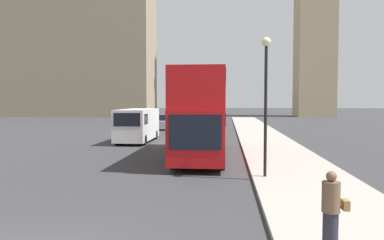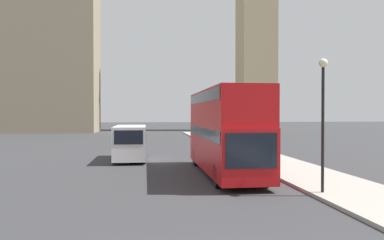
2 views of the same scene
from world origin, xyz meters
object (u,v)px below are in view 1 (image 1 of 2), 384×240
(red_double_decker_bus, at_px, (203,111))
(parked_sedan, at_px, (160,123))
(pedestrian, at_px, (331,211))
(white_van, at_px, (137,124))
(street_lamp, at_px, (266,85))

(red_double_decker_bus, relative_size, parked_sedan, 2.30)
(pedestrian, bearing_deg, red_double_decker_bus, 104.38)
(white_van, xyz_separation_m, pedestrian, (8.68, -19.94, -0.38))
(pedestrian, height_order, street_lamp, street_lamp)
(parked_sedan, bearing_deg, pedestrian, -74.18)
(white_van, height_order, parked_sedan, white_van)
(red_double_decker_bus, bearing_deg, parked_sedan, 106.76)
(red_double_decker_bus, distance_m, pedestrian, 13.51)
(street_lamp, height_order, parked_sedan, street_lamp)
(white_van, xyz_separation_m, parked_sedan, (-0.52, 12.56, -0.61))
(street_lamp, bearing_deg, red_double_decker_bus, 115.67)
(red_double_decker_bus, xyz_separation_m, white_van, (-5.35, 6.95, -1.22))
(pedestrian, xyz_separation_m, parked_sedan, (-9.21, 32.50, -0.23))
(parked_sedan, bearing_deg, white_van, -87.61)
(red_double_decker_bus, relative_size, pedestrian, 6.63)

